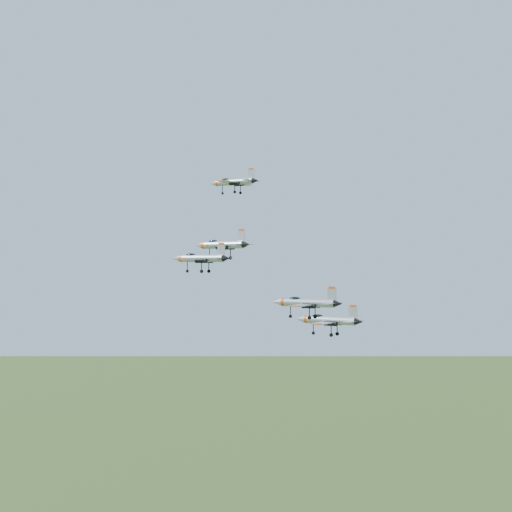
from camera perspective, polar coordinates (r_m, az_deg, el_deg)
The scene contains 5 objects.
jet_lead at distance 143.02m, azimuth -1.86°, elevation 5.95°, with size 11.68×9.72×3.12m.
jet_left_high at distance 130.05m, azimuth -2.80°, elevation 0.91°, with size 13.00×10.67×3.49m.
jet_right_high at distance 108.14m, azimuth -4.53°, elevation -0.17°, with size 10.70×8.93×2.86m.
jet_left_low at distance 113.47m, azimuth 5.76°, elevation -5.11°, with size 11.93×9.92×3.19m.
jet_right_low at distance 97.00m, azimuth 3.99°, elevation -3.73°, with size 10.50×8.80×2.81m.
Camera 1 is at (73.57, -93.34, 134.71)m, focal length 50.00 mm.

